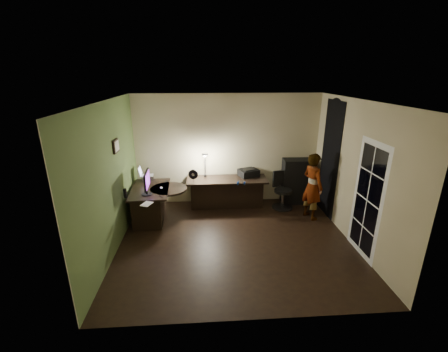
{
  "coord_description": "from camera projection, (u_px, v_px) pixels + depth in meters",
  "views": [
    {
      "loc": [
        -0.58,
        -5.14,
        3.15
      ],
      "look_at": [
        -0.15,
        1.05,
        1.0
      ],
      "focal_mm": 24.0,
      "sensor_mm": 36.0,
      "label": 1
    }
  ],
  "objects": [
    {
      "name": "wall_front",
      "position": [
        254.0,
        231.0,
        3.58
      ],
      "size": [
        4.5,
        0.01,
        2.7
      ],
      "primitive_type": "cube",
      "color": "tan",
      "rests_on": "floor"
    },
    {
      "name": "desk_fan",
      "position": [
        193.0,
        177.0,
        6.87
      ],
      "size": [
        0.24,
        0.16,
        0.35
      ],
      "primitive_type": "cube",
      "rotation": [
        0.0,
        0.0,
        -0.19
      ],
      "color": "black",
      "rests_on": "desk_right"
    },
    {
      "name": "phone",
      "position": [
        166.0,
        182.0,
        6.93
      ],
      "size": [
        0.09,
        0.13,
        0.01
      ],
      "primitive_type": "cube",
      "rotation": [
        0.0,
        0.0,
        -0.28
      ],
      "color": "black",
      "rests_on": "desk_left"
    },
    {
      "name": "arched_doorway",
      "position": [
        330.0,
        160.0,
        6.71
      ],
      "size": [
        0.01,
        0.9,
        2.6
      ],
      "primitive_type": "cube",
      "color": "black",
      "rests_on": "floor"
    },
    {
      "name": "printer",
      "position": [
        248.0,
        173.0,
        7.38
      ],
      "size": [
        0.55,
        0.5,
        0.2
      ],
      "primitive_type": "cube",
      "rotation": [
        0.0,
        0.0,
        0.38
      ],
      "color": "black",
      "rests_on": "desk_right"
    },
    {
      "name": "office_chair",
      "position": [
        283.0,
        191.0,
        7.21
      ],
      "size": [
        0.61,
        0.61,
        0.9
      ],
      "primitive_type": "cube",
      "rotation": [
        0.0,
        0.0,
        0.24
      ],
      "color": "black",
      "rests_on": "floor"
    },
    {
      "name": "framed_picture",
      "position": [
        116.0,
        146.0,
        5.58
      ],
      "size": [
        0.04,
        0.3,
        0.25
      ],
      "primitive_type": "cube",
      "color": "black",
      "rests_on": "wall_left"
    },
    {
      "name": "ceiling",
      "position": [
        237.0,
        100.0,
        5.02
      ],
      "size": [
        4.5,
        4.0,
        0.01
      ],
      "primitive_type": "cube",
      "color": "silver",
      "rests_on": "floor"
    },
    {
      "name": "monitor",
      "position": [
        146.0,
        186.0,
        6.15
      ],
      "size": [
        0.13,
        0.55,
        0.36
      ],
      "primitive_type": "cube",
      "rotation": [
        0.0,
        0.0,
        0.03
      ],
      "color": "black",
      "rests_on": "desk_left"
    },
    {
      "name": "french_door",
      "position": [
        367.0,
        200.0,
        5.19
      ],
      "size": [
        0.02,
        0.92,
        2.1
      ],
      "primitive_type": "cube",
      "color": "white",
      "rests_on": "floor"
    },
    {
      "name": "laptop_stand",
      "position": [
        147.0,
        178.0,
        7.0
      ],
      "size": [
        0.32,
        0.3,
        0.11
      ],
      "primitive_type": "cube",
      "rotation": [
        0.0,
        0.0,
        0.36
      ],
      "color": "silver",
      "rests_on": "desk_left"
    },
    {
      "name": "cabinet",
      "position": [
        297.0,
        181.0,
        7.51
      ],
      "size": [
        0.77,
        0.4,
        1.14
      ],
      "primitive_type": "cube",
      "rotation": [
        0.0,
        0.0,
        -0.03
      ],
      "color": "black",
      "rests_on": "floor"
    },
    {
      "name": "laptop",
      "position": [
        146.0,
        171.0,
        6.95
      ],
      "size": [
        0.32,
        0.31,
        0.21
      ],
      "primitive_type": "cube",
      "rotation": [
        0.0,
        0.0,
        0.05
      ],
      "color": "silver",
      "rests_on": "laptop_stand"
    },
    {
      "name": "desk_right",
      "position": [
        227.0,
        193.0,
        7.32
      ],
      "size": [
        1.93,
        0.68,
        0.72
      ],
      "primitive_type": "cube",
      "rotation": [
        0.0,
        0.0,
        -0.0
      ],
      "color": "black",
      "rests_on": "floor"
    },
    {
      "name": "floor",
      "position": [
        235.0,
        241.0,
        5.91
      ],
      "size": [
        4.5,
        4.0,
        0.01
      ],
      "primitive_type": "cube",
      "color": "black",
      "rests_on": "ground"
    },
    {
      "name": "person",
      "position": [
        312.0,
        186.0,
        6.64
      ],
      "size": [
        0.54,
        0.64,
        1.51
      ],
      "primitive_type": "imported",
      "rotation": [
        0.0,
        0.0,
        1.97
      ],
      "color": "#D8A88C",
      "rests_on": "floor"
    },
    {
      "name": "wall_left",
      "position": [
        110.0,
        179.0,
        5.32
      ],
      "size": [
        0.01,
        4.0,
        2.7
      ],
      "primitive_type": "cube",
      "color": "tan",
      "rests_on": "floor"
    },
    {
      "name": "wall_back",
      "position": [
        227.0,
        150.0,
        7.36
      ],
      "size": [
        4.5,
        0.01,
        2.7
      ],
      "primitive_type": "cube",
      "color": "tan",
      "rests_on": "floor"
    },
    {
      "name": "green_wall_overlay",
      "position": [
        111.0,
        179.0,
        5.32
      ],
      "size": [
        0.0,
        4.0,
        2.7
      ],
      "primitive_type": "cube",
      "color": "#4A6130",
      "rests_on": "floor"
    },
    {
      "name": "mouse",
      "position": [
        161.0,
        188.0,
        6.52
      ],
      "size": [
        0.1,
        0.11,
        0.04
      ],
      "primitive_type": "ellipsoid",
      "rotation": [
        0.0,
        0.0,
        -0.4
      ],
      "color": "silver",
      "rests_on": "desk_left"
    },
    {
      "name": "headphones",
      "position": [
        241.0,
        183.0,
        6.85
      ],
      "size": [
        0.21,
        0.15,
        0.09
      ],
      "primitive_type": "cube",
      "rotation": [
        0.0,
        0.0,
        -0.36
      ],
      "color": "navy",
      "rests_on": "desk_right"
    },
    {
      "name": "desk_lamp",
      "position": [
        205.0,
        163.0,
        7.25
      ],
      "size": [
        0.17,
        0.32,
        0.7
      ],
      "primitive_type": "cube",
      "rotation": [
        0.0,
        0.0,
        -0.01
      ],
      "color": "black",
      "rests_on": "desk_right"
    },
    {
      "name": "desk_left",
      "position": [
        151.0,
        204.0,
        6.65
      ],
      "size": [
        0.86,
        1.34,
        0.75
      ],
      "primitive_type": "cube",
      "rotation": [
        0.0,
        0.0,
        0.05
      ],
      "color": "black",
      "rests_on": "floor"
    },
    {
      "name": "notepad",
      "position": [
        147.0,
        204.0,
        5.74
      ],
      "size": [
        0.24,
        0.28,
        0.01
      ],
      "primitive_type": "cube",
      "rotation": [
        0.0,
        0.0,
        -0.39
      ],
      "color": "silver",
      "rests_on": "desk_left"
    },
    {
      "name": "wall_right",
      "position": [
        355.0,
        174.0,
        5.61
      ],
      "size": [
        0.01,
        4.0,
        2.7
      ],
      "primitive_type": "cube",
      "color": "tan",
      "rests_on": "floor"
    },
    {
      "name": "pen",
      "position": [
        161.0,
        196.0,
        6.1
      ],
      "size": [
        0.08,
        0.14,
        0.01
      ],
      "primitive_type": "cube",
      "rotation": [
        0.0,
        0.0,
        0.51
      ],
      "color": "black",
      "rests_on": "desk_left"
    },
    {
      "name": "speaker",
      "position": [
        125.0,
        193.0,
        6.02
      ],
      "size": [
        0.08,
        0.08,
        0.19
      ],
      "primitive_type": "cylinder",
      "rotation": [
        0.0,
        0.0,
        -0.15
      ],
      "color": "black",
      "rests_on": "desk_left"
    }
  ]
}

